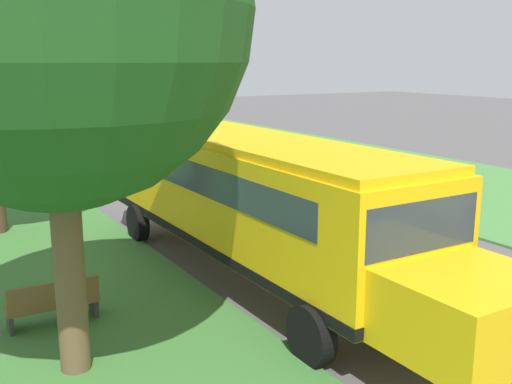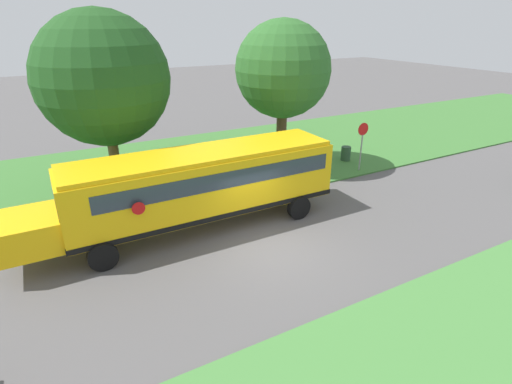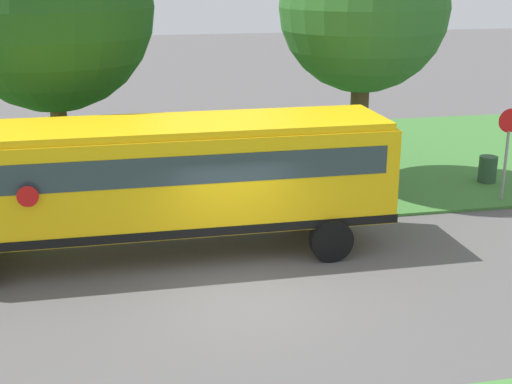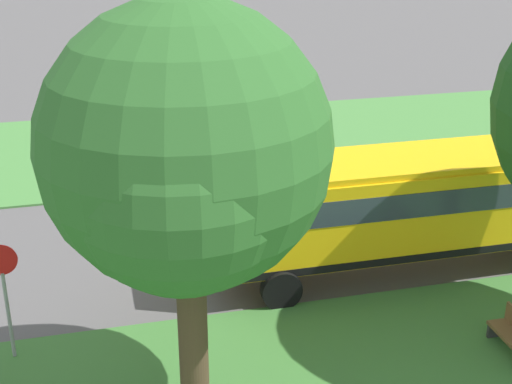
# 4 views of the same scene
# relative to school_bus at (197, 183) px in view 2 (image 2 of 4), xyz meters

# --- Properties ---
(ground_plane) EXTENTS (120.00, 120.00, 0.00)m
(ground_plane) POSITION_rel_school_bus_xyz_m (2.74, 1.69, -1.92)
(ground_plane) COLOR #565454
(grass_verge) EXTENTS (12.00, 80.00, 0.08)m
(grass_verge) POSITION_rel_school_bus_xyz_m (-7.26, 1.69, -1.88)
(grass_verge) COLOR #3D7533
(grass_verge) RESTS_ON ground
(school_bus) EXTENTS (2.84, 12.42, 3.16)m
(school_bus) POSITION_rel_school_bus_xyz_m (0.00, 0.00, 0.00)
(school_bus) COLOR yellow
(school_bus) RESTS_ON ground
(oak_tree_beside_bus) EXTENTS (5.60, 5.60, 8.27)m
(oak_tree_beside_bus) POSITION_rel_school_bus_xyz_m (-4.52, -2.21, 3.49)
(oak_tree_beside_bus) COLOR brown
(oak_tree_beside_bus) RESTS_ON ground
(oak_tree_roadside_mid) EXTENTS (5.04, 4.97, 7.88)m
(oak_tree_roadside_mid) POSITION_rel_school_bus_xyz_m (-4.64, 6.65, 3.34)
(oak_tree_roadside_mid) COLOR #4C3826
(oak_tree_roadside_mid) RESTS_ON ground
(stop_sign) EXTENTS (0.08, 0.68, 2.74)m
(stop_sign) POSITION_rel_school_bus_xyz_m (-1.86, 10.12, -0.19)
(stop_sign) COLOR gray
(stop_sign) RESTS_ON ground
(park_bench) EXTENTS (1.61, 0.53, 0.92)m
(park_bench) POSITION_rel_school_bus_xyz_m (-4.46, -0.43, -1.45)
(park_bench) COLOR brown
(park_bench) RESTS_ON ground
(trash_bin) EXTENTS (0.56, 0.56, 0.90)m
(trash_bin) POSITION_rel_school_bus_xyz_m (-3.56, 10.59, -1.47)
(trash_bin) COLOR #2D4C33
(trash_bin) RESTS_ON ground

